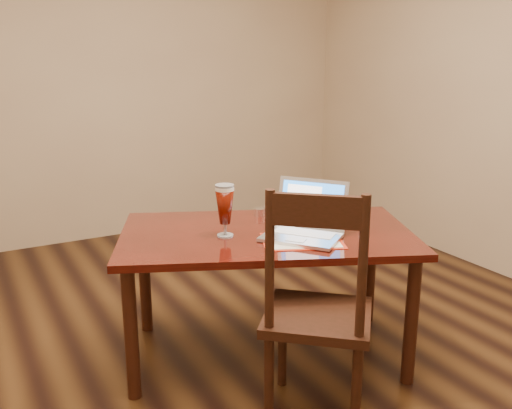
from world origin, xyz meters
TOP-DOWN VIEW (x-y plane):
  - ground at (0.00, 0.00)m, footprint 5.00×5.00m
  - room_shell at (0.00, 0.00)m, footprint 4.51×5.01m
  - dining_table at (0.21, 0.10)m, footprint 1.66×1.32m
  - dining_chair at (0.13, -0.46)m, footprint 0.61×0.61m

SIDE VIEW (x-z plane):
  - ground at x=0.00m, z-range 0.00..0.00m
  - dining_chair at x=0.13m, z-range -0.03..1.02m
  - dining_table at x=0.21m, z-range 0.14..1.08m
  - room_shell at x=0.00m, z-range 0.41..3.11m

